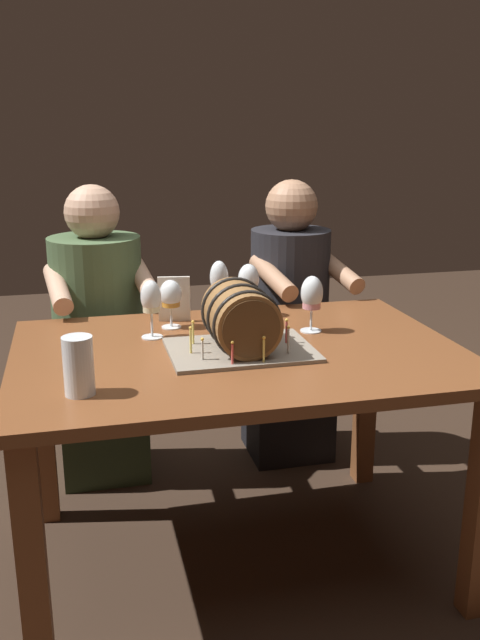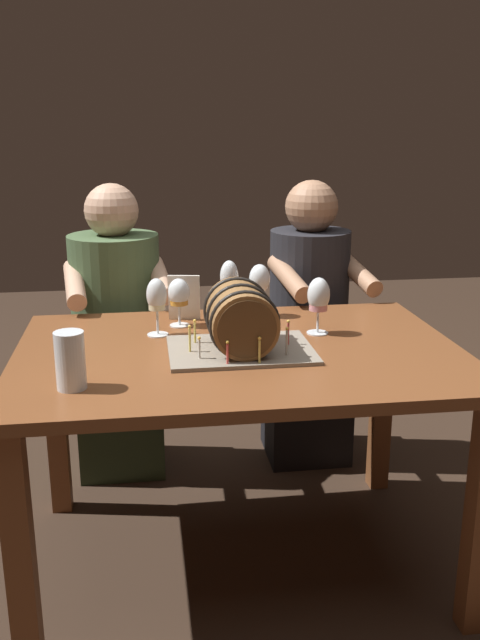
{
  "view_description": "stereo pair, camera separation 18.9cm",
  "coord_description": "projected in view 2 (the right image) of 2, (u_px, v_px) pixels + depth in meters",
  "views": [
    {
      "loc": [
        -0.46,
        -1.95,
        1.41
      ],
      "look_at": [
        -0.0,
        -0.03,
        0.84
      ],
      "focal_mm": 38.79,
      "sensor_mm": 36.0,
      "label": 1
    },
    {
      "loc": [
        -0.28,
        -1.98,
        1.41
      ],
      "look_at": [
        -0.0,
        -0.03,
        0.84
      ],
      "focal_mm": 38.79,
      "sensor_mm": 36.0,
      "label": 2
    }
  ],
  "objects": [
    {
      "name": "person_seated_left",
      "position": [
        118.0,
        340.0,
        2.79
      ],
      "size": [
        0.43,
        0.51,
        1.19
      ],
      "color": "#2A3A24",
      "rests_on": "ground"
    },
    {
      "name": "wine_glass_white",
      "position": [
        157.0,
        298.0,
        2.21
      ],
      "size": [
        0.07,
        0.07,
        0.19
      ],
      "color": "white",
      "rests_on": "dining_table"
    },
    {
      "name": "dining_table",
      "position": [
        239.0,
        381.0,
        2.14
      ],
      "size": [
        1.36,
        0.94,
        0.74
      ],
      "color": "brown",
      "rests_on": "ground"
    },
    {
      "name": "wine_glass_red",
      "position": [
        229.0,
        280.0,
        2.4
      ],
      "size": [
        0.07,
        0.07,
        0.21
      ],
      "color": "white",
      "rests_on": "dining_table"
    },
    {
      "name": "menu_card",
      "position": [
        184.0,
        298.0,
        2.4
      ],
      "size": [
        0.11,
        0.04,
        0.16
      ],
      "primitive_type": "cube",
      "rotation": [
        0.07,
        0.0,
        -0.18
      ],
      "color": "silver",
      "rests_on": "dining_table"
    },
    {
      "name": "wine_glass_empty",
      "position": [
        260.0,
        280.0,
        2.43
      ],
      "size": [
        0.07,
        0.07,
        0.19
      ],
      "color": "white",
      "rests_on": "dining_table"
    },
    {
      "name": "person_seated_right",
      "position": [
        308.0,
        335.0,
        2.9
      ],
      "size": [
        0.42,
        0.51,
        1.19
      ],
      "color": "black",
      "rests_on": "ground"
    },
    {
      "name": "wine_glass_amber",
      "position": [
        179.0,
        295.0,
        2.32
      ],
      "size": [
        0.07,
        0.07,
        0.16
      ],
      "color": "white",
      "rests_on": "dining_table"
    },
    {
      "name": "beer_pint",
      "position": [
        70.0,
        362.0,
        1.78
      ],
      "size": [
        0.08,
        0.08,
        0.15
      ],
      "color": "white",
      "rests_on": "dining_table"
    },
    {
      "name": "barrel_cake",
      "position": [
        240.0,
        322.0,
        2.05
      ],
      "size": [
        0.43,
        0.32,
        0.21
      ],
      "color": "gray",
      "rests_on": "dining_table"
    },
    {
      "name": "ground_plane",
      "position": [
        239.0,
        559.0,
        2.32
      ],
      "size": [
        8.0,
        8.0,
        0.0
      ],
      "primitive_type": "plane",
      "color": "#332319"
    },
    {
      "name": "wine_glass_rose",
      "position": [
        319.0,
        297.0,
        2.23
      ],
      "size": [
        0.07,
        0.07,
        0.19
      ],
      "color": "white",
      "rests_on": "dining_table"
    }
  ]
}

